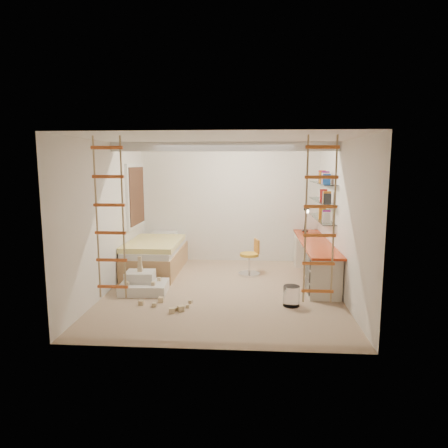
# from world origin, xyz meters

# --- Properties ---
(floor) EXTENTS (4.50, 4.50, 0.00)m
(floor) POSITION_xyz_m (0.00, 0.00, 0.00)
(floor) COLOR tan
(floor) RESTS_ON ground
(ceiling_beam) EXTENTS (4.00, 0.18, 0.16)m
(ceiling_beam) POSITION_xyz_m (0.00, 0.30, 2.52)
(ceiling_beam) COLOR white
(ceiling_beam) RESTS_ON ceiling
(window_frame) EXTENTS (0.06, 1.15, 1.35)m
(window_frame) POSITION_xyz_m (-1.97, 1.50, 1.55)
(window_frame) COLOR white
(window_frame) RESTS_ON wall_left
(window_blind) EXTENTS (0.02, 1.00, 1.20)m
(window_blind) POSITION_xyz_m (-1.93, 1.50, 1.55)
(window_blind) COLOR #4C2D1E
(window_blind) RESTS_ON window_frame
(rope_ladder_left) EXTENTS (0.41, 0.04, 2.13)m
(rope_ladder_left) POSITION_xyz_m (-1.35, -1.75, 1.52)
(rope_ladder_left) COLOR #D64E24
(rope_ladder_left) RESTS_ON ceiling
(rope_ladder_right) EXTENTS (0.41, 0.04, 2.13)m
(rope_ladder_right) POSITION_xyz_m (1.35, -1.75, 1.52)
(rope_ladder_right) COLOR orange
(rope_ladder_right) RESTS_ON ceiling
(waste_bin) EXTENTS (0.26, 0.26, 0.32)m
(waste_bin) POSITION_xyz_m (1.13, -0.68, 0.16)
(waste_bin) COLOR white
(waste_bin) RESTS_ON floor
(desk) EXTENTS (0.56, 2.80, 0.75)m
(desk) POSITION_xyz_m (1.72, 0.86, 0.40)
(desk) COLOR red
(desk) RESTS_ON floor
(shelves) EXTENTS (0.25, 1.80, 0.71)m
(shelves) POSITION_xyz_m (1.87, 1.13, 1.50)
(shelves) COLOR white
(shelves) RESTS_ON wall_right
(bed) EXTENTS (1.02, 2.00, 0.69)m
(bed) POSITION_xyz_m (-1.48, 1.23, 0.33)
(bed) COLOR #AD7F51
(bed) RESTS_ON floor
(task_lamp) EXTENTS (0.14, 0.36, 0.57)m
(task_lamp) POSITION_xyz_m (1.67, 1.82, 1.14)
(task_lamp) COLOR black
(task_lamp) RESTS_ON desk
(swivel_chair) EXTENTS (0.53, 0.53, 0.73)m
(swivel_chair) POSITION_xyz_m (0.48, 1.04, 0.27)
(swivel_chair) COLOR gold
(swivel_chair) RESTS_ON floor
(play_platform) EXTENTS (0.84, 0.67, 0.35)m
(play_platform) POSITION_xyz_m (-1.39, -0.16, 0.14)
(play_platform) COLOR silver
(play_platform) RESTS_ON floor
(toy_blocks) EXTENTS (1.19, 1.11, 0.62)m
(toy_blocks) POSITION_xyz_m (-1.03, -0.58, 0.18)
(toy_blocks) COLOR #CCB284
(toy_blocks) RESTS_ON floor
(books) EXTENTS (0.14, 0.70, 0.92)m
(books) POSITION_xyz_m (1.87, 1.13, 1.67)
(books) COLOR white
(books) RESTS_ON shelves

